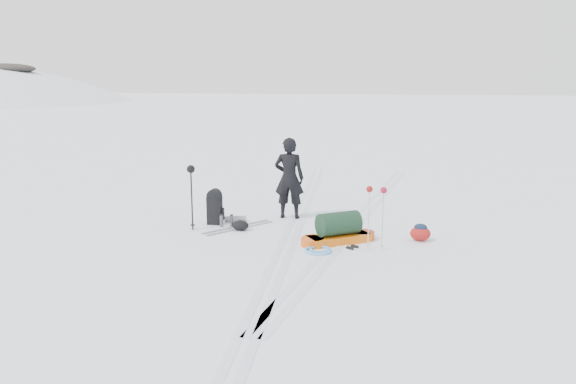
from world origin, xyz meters
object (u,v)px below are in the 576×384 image
expedition_rucksack (217,208)px  ski_poles_black (191,177)px  pulk_sled (338,231)px  skier (289,178)px

expedition_rucksack → ski_poles_black: ski_poles_black is taller
pulk_sled → ski_poles_black: ski_poles_black is taller
skier → ski_poles_black: 2.44m
skier → pulk_sled: 2.43m
skier → expedition_rucksack: 1.87m
pulk_sled → ski_poles_black: 3.47m
skier → expedition_rucksack: size_ratio=2.32×
skier → pulk_sled: bearing=125.3°
ski_poles_black → pulk_sled: bearing=1.4°
pulk_sled → expedition_rucksack: size_ratio=1.95×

